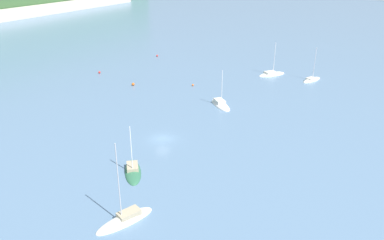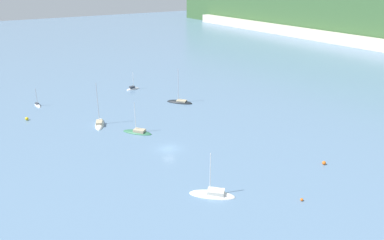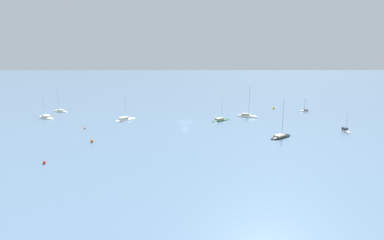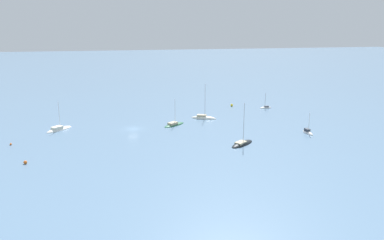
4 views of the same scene
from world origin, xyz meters
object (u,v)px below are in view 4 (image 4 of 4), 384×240
at_px(mooring_buoy_3, 25,162).
at_px(mooring_buoy_4, 232,105).
at_px(mooring_buoy_1, 11,144).
at_px(sailboat_6, 174,125).
at_px(sailboat_4, 203,118).
at_px(sailboat_5, 242,144).
at_px(sailboat_7, 266,108).
at_px(sailboat_3, 59,129).
at_px(sailboat_1, 308,133).

xyz_separation_m(mooring_buoy_3, mooring_buoy_4, (-60.66, -46.51, 0.06)).
bearing_deg(mooring_buoy_1, sailboat_6, -165.84).
bearing_deg(mooring_buoy_1, sailboat_4, -162.44).
bearing_deg(mooring_buoy_3, mooring_buoy_1, -64.78).
bearing_deg(mooring_buoy_3, mooring_buoy_4, -142.52).
xyz_separation_m(sailboat_5, sailboat_6, (14.50, -21.12, 0.04)).
distance_m(mooring_buoy_3, mooring_buoy_4, 76.44).
xyz_separation_m(sailboat_6, sailboat_7, (-35.37, -16.27, -0.02)).
height_order(sailboat_4, mooring_buoy_3, sailboat_4).
bearing_deg(sailboat_6, sailboat_3, 140.83).
height_order(sailboat_5, mooring_buoy_1, sailboat_5).
height_order(sailboat_1, mooring_buoy_1, sailboat_1).
xyz_separation_m(sailboat_7, mooring_buoy_1, (78.48, 27.14, 0.16)).
distance_m(sailboat_3, mooring_buoy_1, 15.51).
bearing_deg(mooring_buoy_1, mooring_buoy_3, 115.22).
relative_size(sailboat_4, sailboat_6, 1.41).
height_order(sailboat_5, sailboat_7, sailboat_5).
relative_size(sailboat_5, mooring_buoy_1, 22.27).
distance_m(sailboat_1, mooring_buoy_3, 72.63).
xyz_separation_m(sailboat_1, sailboat_3, (68.76, -16.14, -0.02)).
bearing_deg(mooring_buoy_1, sailboat_3, -129.62).
bearing_deg(sailboat_1, mooring_buoy_1, -97.27).
bearing_deg(sailboat_6, sailboat_5, -92.86).
height_order(sailboat_7, mooring_buoy_1, sailboat_7).
xyz_separation_m(sailboat_5, mooring_buoy_1, (57.60, -10.25, 0.18)).
distance_m(sailboat_3, sailboat_5, 52.62).
bearing_deg(sailboat_1, sailboat_3, -107.43).
bearing_deg(mooring_buoy_1, sailboat_7, -160.92).
bearing_deg(sailboat_6, sailboat_7, -12.62).
bearing_deg(sailboat_6, sailboat_1, -60.29).
xyz_separation_m(sailboat_6, mooring_buoy_3, (36.38, 25.13, 0.27)).
bearing_deg(sailboat_5, sailboat_6, 86.53).
relative_size(sailboat_1, mooring_buoy_1, 12.86).
relative_size(sailboat_4, sailboat_5, 1.06).
bearing_deg(mooring_buoy_1, mooring_buoy_4, -154.42).
distance_m(sailboat_7, mooring_buoy_4, 12.22).
bearing_deg(sailboat_6, mooring_buoy_1, 156.84).
relative_size(sailboat_1, sailboat_6, 0.77).
relative_size(sailboat_6, mooring_buoy_3, 11.12).
distance_m(sailboat_1, mooring_buoy_4, 38.14).
bearing_deg(sailboat_1, sailboat_5, -78.15).
relative_size(sailboat_5, sailboat_6, 1.33).
height_order(sailboat_7, mooring_buoy_3, sailboat_7).
relative_size(sailboat_4, sailboat_7, 2.00).
bearing_deg(mooring_buoy_3, sailboat_6, -145.36).
bearing_deg(mooring_buoy_3, sailboat_7, -150.01).
height_order(sailboat_1, mooring_buoy_3, sailboat_1).
xyz_separation_m(sailboat_3, mooring_buoy_3, (3.17, 26.21, 0.27)).
bearing_deg(mooring_buoy_4, sailboat_1, 107.17).
bearing_deg(sailboat_7, sailboat_4, 18.36).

